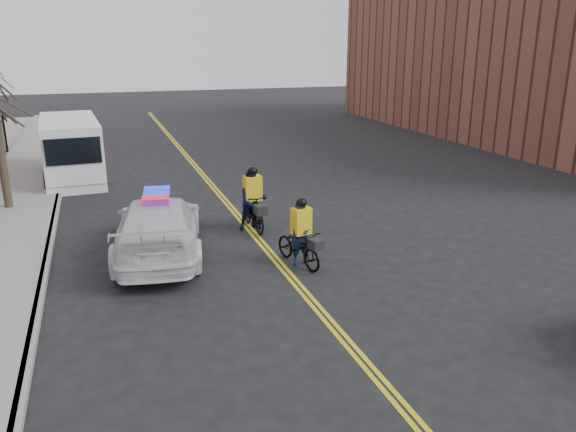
# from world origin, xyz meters

# --- Properties ---
(ground) EXTENTS (120.00, 120.00, 0.00)m
(ground) POSITION_xyz_m (0.00, 0.00, 0.00)
(ground) COLOR black
(ground) RESTS_ON ground
(center_line_left) EXTENTS (0.10, 60.00, 0.01)m
(center_line_left) POSITION_xyz_m (-0.08, 8.00, 0.01)
(center_line_left) COLOR gold
(center_line_left) RESTS_ON ground
(center_line_right) EXTENTS (0.10, 60.00, 0.01)m
(center_line_right) POSITION_xyz_m (0.08, 8.00, 0.01)
(center_line_right) COLOR gold
(center_line_right) RESTS_ON ground
(sidewalk) EXTENTS (3.00, 60.00, 0.15)m
(sidewalk) POSITION_xyz_m (-7.50, 8.00, 0.07)
(sidewalk) COLOR gray
(sidewalk) RESTS_ON ground
(curb) EXTENTS (0.20, 60.00, 0.15)m
(curb) POSITION_xyz_m (-6.00, 8.00, 0.07)
(curb) COLOR gray
(curb) RESTS_ON ground
(building_across) EXTENTS (12.00, 30.00, 11.00)m
(building_across) POSITION_xyz_m (22.00, 18.00, 5.50)
(building_across) COLOR brown
(building_across) RESTS_ON ground
(police_cruiser) EXTENTS (3.14, 5.98, 1.81)m
(police_cruiser) POSITION_xyz_m (-2.99, 3.85, 0.83)
(police_cruiser) COLOR white
(police_cruiser) RESTS_ON ground
(cargo_van) EXTENTS (2.72, 6.39, 2.62)m
(cargo_van) POSITION_xyz_m (-5.49, 14.33, 1.28)
(cargo_van) COLOR white
(cargo_van) RESTS_ON ground
(cyclist_near) EXTENTS (1.14, 2.01, 1.87)m
(cyclist_near) POSITION_xyz_m (0.56, 1.87, 0.65)
(cyclist_near) COLOR black
(cyclist_near) RESTS_ON ground
(cyclist_far) EXTENTS (0.96, 2.08, 2.07)m
(cyclist_far) POSITION_xyz_m (0.12, 5.15, 0.82)
(cyclist_far) COLOR black
(cyclist_far) RESTS_ON ground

